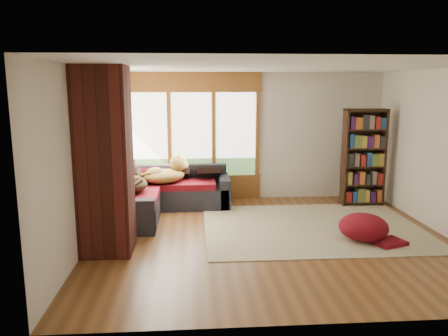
# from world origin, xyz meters

# --- Properties ---
(floor) EXTENTS (5.50, 5.50, 0.00)m
(floor) POSITION_xyz_m (0.00, 0.00, 0.00)
(floor) COLOR brown
(floor) RESTS_ON ground
(ceiling) EXTENTS (5.50, 5.50, 0.00)m
(ceiling) POSITION_xyz_m (0.00, 0.00, 2.60)
(ceiling) COLOR white
(wall_back) EXTENTS (5.50, 0.04, 2.60)m
(wall_back) POSITION_xyz_m (0.00, 2.50, 1.30)
(wall_back) COLOR silver
(wall_back) RESTS_ON ground
(wall_front) EXTENTS (5.50, 0.04, 2.60)m
(wall_front) POSITION_xyz_m (0.00, -2.50, 1.30)
(wall_front) COLOR silver
(wall_front) RESTS_ON ground
(wall_left) EXTENTS (0.04, 5.00, 2.60)m
(wall_left) POSITION_xyz_m (-2.75, 0.00, 1.30)
(wall_left) COLOR silver
(wall_left) RESTS_ON ground
(wall_right) EXTENTS (0.04, 5.00, 2.60)m
(wall_right) POSITION_xyz_m (2.75, 0.00, 1.30)
(wall_right) COLOR silver
(wall_right) RESTS_ON ground
(windows_back) EXTENTS (2.82, 0.10, 1.90)m
(windows_back) POSITION_xyz_m (-1.20, 2.47, 1.35)
(windows_back) COLOR brown
(windows_back) RESTS_ON wall_back
(windows_left) EXTENTS (0.10, 2.62, 1.90)m
(windows_left) POSITION_xyz_m (-2.72, 1.20, 1.35)
(windows_left) COLOR brown
(windows_left) RESTS_ON wall_left
(roller_blind) EXTENTS (0.03, 0.72, 0.90)m
(roller_blind) POSITION_xyz_m (-2.69, 2.03, 1.75)
(roller_blind) COLOR #6E7955
(roller_blind) RESTS_ON wall_left
(brick_chimney) EXTENTS (0.70, 0.70, 2.60)m
(brick_chimney) POSITION_xyz_m (-2.40, -0.35, 1.30)
(brick_chimney) COLOR #471914
(brick_chimney) RESTS_ON ground
(sectional_sofa) EXTENTS (2.20, 2.20, 0.80)m
(sectional_sofa) POSITION_xyz_m (-1.95, 1.70, 0.30)
(sectional_sofa) COLOR black
(sectional_sofa) RESTS_ON ground
(area_rug) EXTENTS (3.57, 2.73, 0.01)m
(area_rug) POSITION_xyz_m (0.78, 0.46, 0.01)
(area_rug) COLOR beige
(area_rug) RESTS_ON ground
(bookshelf) EXTENTS (0.81, 0.27, 1.90)m
(bookshelf) POSITION_xyz_m (2.14, 1.79, 0.95)
(bookshelf) COLOR black
(bookshelf) RESTS_ON ground
(pouf) EXTENTS (0.91, 0.91, 0.40)m
(pouf) POSITION_xyz_m (1.41, -0.17, 0.21)
(pouf) COLOR maroon
(pouf) RESTS_ON area_rug
(dog_tan) EXTENTS (0.94, 0.78, 0.46)m
(dog_tan) POSITION_xyz_m (-1.67, 1.74, 0.77)
(dog_tan) COLOR olive
(dog_tan) RESTS_ON sectional_sofa
(dog_brindle) EXTENTS (0.71, 0.90, 0.44)m
(dog_brindle) POSITION_xyz_m (-2.26, 1.19, 0.76)
(dog_brindle) COLOR black
(dog_brindle) RESTS_ON sectional_sofa
(throw_pillows) EXTENTS (1.98, 1.68, 0.45)m
(throw_pillows) POSITION_xyz_m (-1.92, 1.85, 0.79)
(throw_pillows) COLOR black
(throw_pillows) RESTS_ON sectional_sofa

